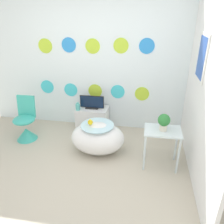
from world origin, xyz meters
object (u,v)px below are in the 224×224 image
object	(u,v)px
vase	(78,107)
potted_plant_left	(164,121)
bathtub	(98,138)
tv	(92,103)
chair	(26,126)

from	to	relation	value
vase	potted_plant_left	world-z (taller)	potted_plant_left
bathtub	vase	world-z (taller)	vase
tv	vase	size ratio (longest dim) A/B	3.17
bathtub	chair	size ratio (longest dim) A/B	1.11
tv	vase	world-z (taller)	tv
bathtub	tv	bearing A→B (deg)	110.70
bathtub	tv	world-z (taller)	tv
bathtub	potted_plant_left	distance (m)	1.10
chair	vase	size ratio (longest dim) A/B	5.46
bathtub	vase	size ratio (longest dim) A/B	6.04
chair	tv	xyz separation A→B (m)	(1.08, 0.52, 0.30)
vase	potted_plant_left	bearing A→B (deg)	-27.04
bathtub	chair	world-z (taller)	chair
tv	chair	bearing A→B (deg)	-154.13
potted_plant_left	bathtub	bearing A→B (deg)	169.35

